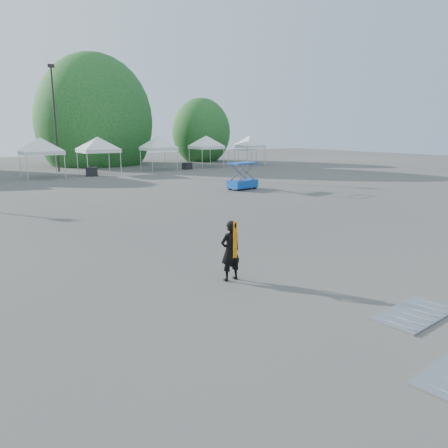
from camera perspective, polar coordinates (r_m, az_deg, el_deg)
ground at (r=14.28m, az=-1.16°, el=-3.93°), size 120.00×120.00×0.00m
light_pole_east at (r=44.77m, az=-21.27°, el=13.41°), size 0.60×0.25×9.80m
tree_mid_e at (r=53.12m, az=-16.56°, el=12.69°), size 5.12×5.12×7.79m
tree_far_e at (r=56.75m, az=-2.99°, el=11.88°), size 3.84×3.84×5.84m
tent_e at (r=39.75m, az=-22.88°, el=9.98°), size 4.44×4.44×3.88m
tent_f at (r=41.75m, az=-16.19°, el=10.52°), size 4.55×4.55×3.88m
tent_g at (r=44.49m, az=-8.59°, el=10.93°), size 4.12×4.12×3.88m
tent_h at (r=47.69m, az=-2.34°, el=11.14°), size 4.12×4.12×3.88m
tent_extra_8 at (r=50.39m, az=3.41°, el=11.18°), size 3.78×3.78×3.88m
man at (r=11.63m, az=0.85°, el=-3.51°), size 0.60×0.40×1.64m
scissor_lift at (r=29.56m, az=2.45°, el=7.13°), size 2.22×1.39×2.67m
barrier_mid at (r=10.62m, az=23.66°, el=-10.65°), size 2.12×1.20×0.06m
crate_mid at (r=39.90m, az=-16.90°, el=6.56°), size 1.17×1.03×0.77m
crate_east at (r=44.94m, az=-4.83°, el=7.56°), size 1.05×0.93×0.68m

